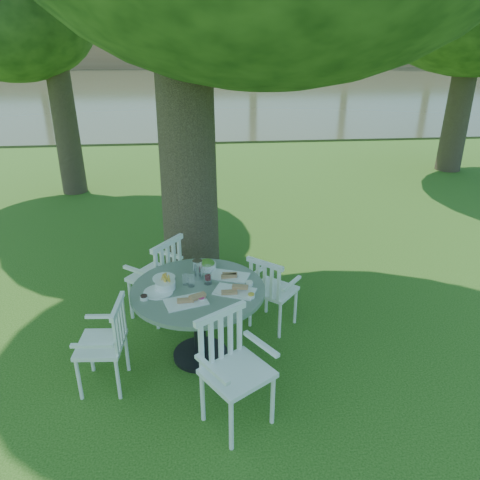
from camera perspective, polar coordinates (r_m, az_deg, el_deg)
name	(u,v)px	position (r m, az deg, el deg)	size (l,w,h in m)	color
ground	(242,312)	(5.64, 0.19, -8.73)	(140.00, 140.00, 0.00)	#1C440E
table	(199,303)	(4.63, -5.08, -7.71)	(1.29, 1.29, 0.80)	black
chair_ne	(269,288)	(5.10, 3.60, -5.88)	(0.60, 0.60, 0.88)	white
chair_nw	(161,273)	(5.33, -9.60, -3.94)	(0.68, 0.68, 0.99)	white
chair_sw	(110,339)	(4.49, -15.60, -11.50)	(0.45, 0.48, 0.88)	white
chair_se	(230,360)	(3.98, -1.25, -14.43)	(0.68, 0.67, 1.00)	white
tableware	(195,280)	(4.60, -5.54, -4.93)	(1.10, 0.90, 0.20)	white
river	(203,89)	(27.88, -4.48, 17.91)	(100.00, 28.00, 0.12)	#3B3E24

